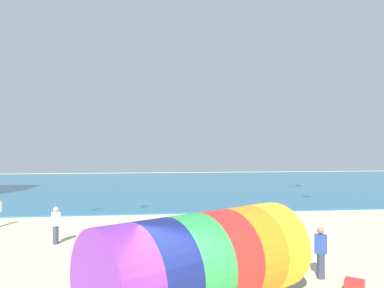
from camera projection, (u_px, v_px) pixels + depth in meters
The scene contains 6 objects.
sea at pixel (153, 184), 43.38m from camera, with size 120.00×40.00×0.10m, color #236084.
giant_inflatable_tube at pixel (203, 262), 9.46m from camera, with size 6.28×5.23×2.48m.
kite_handler at pixel (321, 252), 11.86m from camera, with size 0.42×0.39×1.63m.
bystander_mid_beach at pixel (56, 225), 16.17m from camera, with size 0.41×0.31×1.62m.
bystander_far_left at pixel (289, 232), 14.81m from camera, with size 0.42×0.40×1.60m.
cooler_box at pixel (355, 286), 10.72m from camera, with size 0.52×0.36×0.36m, color red.
Camera 1 is at (-1.13, -6.91, 4.09)m, focal length 35.00 mm.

